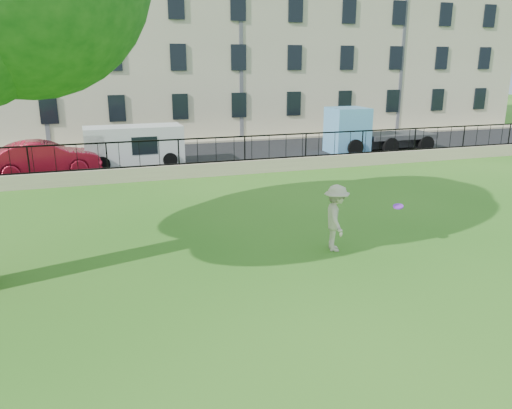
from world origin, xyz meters
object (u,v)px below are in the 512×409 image
object	(u,v)px
frisbee	(398,206)
man	(336,218)
white_van	(134,146)
red_sedan	(45,158)
blue_truck	(379,129)

from	to	relation	value
frisbee	man	bearing A→B (deg)	158.64
frisbee	white_van	world-z (taller)	white_van
frisbee	red_sedan	distance (m)	16.16
man	frisbee	world-z (taller)	man
frisbee	blue_truck	distance (m)	16.11
red_sedan	white_van	size ratio (longest dim) A/B	1.01
white_van	man	bearing A→B (deg)	-74.05
white_van	frisbee	bearing A→B (deg)	-69.24
white_van	blue_truck	distance (m)	13.60
man	white_van	bearing A→B (deg)	33.73
man	red_sedan	xyz separation A→B (m)	(-8.10, 12.40, -0.13)
frisbee	red_sedan	xyz separation A→B (m)	(-9.60, 12.99, -0.48)
red_sedan	blue_truck	xyz separation A→B (m)	(17.60, 1.00, 0.48)
man	white_van	distance (m)	14.02
frisbee	blue_truck	bearing A→B (deg)	60.26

